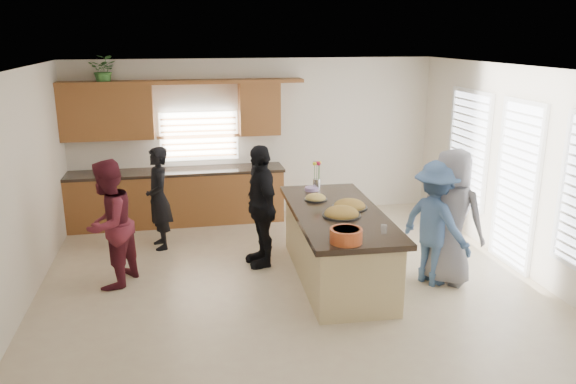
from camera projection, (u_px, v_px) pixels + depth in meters
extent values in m
plane|color=beige|center=(288.00, 279.00, 7.60)|extent=(6.50, 6.50, 0.00)
cube|color=silver|center=(256.00, 138.00, 10.05)|extent=(6.50, 0.02, 2.80)
cube|color=silver|center=(362.00, 273.00, 4.39)|extent=(6.50, 0.02, 2.80)
cube|color=silver|center=(18.00, 193.00, 6.62)|extent=(0.02, 6.00, 2.80)
cube|color=silver|center=(516.00, 168.00, 7.83)|extent=(0.02, 6.00, 2.80)
cube|color=white|center=(288.00, 68.00, 6.84)|extent=(6.50, 6.00, 0.02)
cube|color=#93562A|center=(178.00, 198.00, 9.75)|extent=(3.65, 0.62, 0.90)
cube|color=black|center=(176.00, 172.00, 9.63)|extent=(3.70, 0.65, 0.05)
cube|color=#93562A|center=(107.00, 113.00, 9.27)|extent=(1.50, 0.36, 0.90)
cube|color=#93562A|center=(259.00, 109.00, 9.74)|extent=(0.70, 0.36, 0.90)
cube|color=#93562A|center=(183.00, 82.00, 9.37)|extent=(4.05, 0.40, 0.06)
cube|color=brown|center=(199.00, 136.00, 9.81)|extent=(1.35, 0.08, 0.85)
cube|color=white|center=(468.00, 148.00, 9.04)|extent=(0.06, 1.10, 1.75)
cube|color=white|center=(516.00, 186.00, 7.79)|extent=(0.06, 0.85, 2.25)
cube|color=#CEB880|center=(337.00, 247.00, 7.54)|extent=(1.09, 2.54, 0.88)
cube|color=black|center=(338.00, 214.00, 7.41)|extent=(1.25, 2.74, 0.07)
cube|color=black|center=(336.00, 275.00, 7.65)|extent=(1.01, 2.45, 0.08)
cylinder|color=black|center=(342.00, 215.00, 7.20)|extent=(0.50, 0.50, 0.02)
ellipsoid|color=#B18637|center=(342.00, 214.00, 7.19)|extent=(0.45, 0.45, 0.20)
cylinder|color=black|center=(350.00, 207.00, 7.52)|extent=(0.47, 0.47, 0.02)
ellipsoid|color=#B18637|center=(350.00, 206.00, 7.51)|extent=(0.43, 0.43, 0.19)
cylinder|color=black|center=(316.00, 199.00, 7.89)|extent=(0.32, 0.32, 0.02)
ellipsoid|color=tan|center=(316.00, 198.00, 7.88)|extent=(0.29, 0.29, 0.13)
cylinder|color=#BD4E22|center=(346.00, 236.00, 6.27)|extent=(0.37, 0.37, 0.16)
cylinder|color=beige|center=(346.00, 230.00, 6.26)|extent=(0.30, 0.30, 0.04)
cylinder|color=white|center=(384.00, 229.00, 6.56)|extent=(0.07, 0.07, 0.10)
cylinder|color=#AD8DCD|center=(312.00, 189.00, 8.36)|extent=(0.20, 0.20, 0.05)
cylinder|color=silver|center=(317.00, 184.00, 8.39)|extent=(0.11, 0.11, 0.17)
imported|color=#3A762F|center=(104.00, 70.00, 9.08)|extent=(0.50, 0.45, 0.48)
imported|color=black|center=(159.00, 198.00, 8.54)|extent=(0.49, 0.65, 1.58)
imported|color=maroon|center=(109.00, 224.00, 7.21)|extent=(0.93, 1.01, 1.69)
imported|color=black|center=(261.00, 206.00, 7.89)|extent=(0.57, 1.07, 1.75)
imported|color=#3E5C88|center=(436.00, 223.00, 7.30)|extent=(0.99, 1.23, 1.66)
imported|color=slate|center=(450.00, 217.00, 7.31)|extent=(1.01, 1.05, 1.81)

